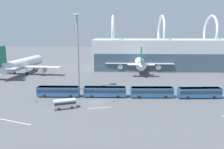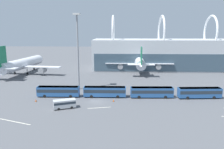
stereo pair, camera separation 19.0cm
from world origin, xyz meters
The scene contains 15 objects.
ground_plane centered at (0.00, 0.00, 0.00)m, with size 440.00×440.00×0.00m, color #515459.
terminal_building centered at (55.44, 58.93, 8.49)m, with size 126.01×23.82×29.11m.
airliner_at_gate_near centered at (-40.93, 40.09, 4.87)m, with size 40.20×38.15×14.61m.
airliner_at_gate_far centered at (16.74, 48.72, 5.27)m, with size 34.35×35.68×13.77m.
shuttle_bus_0 centered at (-12.72, 4.45, 1.97)m, with size 13.47×2.89×3.36m.
shuttle_bus_1 centered at (2.25, 4.68, 1.97)m, with size 13.46×2.85×3.36m.
shuttle_bus_2 centered at (17.23, 4.74, 1.97)m, with size 13.53×3.20×3.36m.
shuttle_bus_3 centered at (32.21, 4.72, 1.97)m, with size 13.59×3.64×3.36m.
service_van_foreground centered at (-8.01, -6.13, 1.44)m, with size 6.36×4.22×2.46m.
floodlight_mast centered at (-7.89, 14.05, 16.42)m, with size 2.32×2.32×26.82m.
lane_stripe_1 centered at (1.45, -5.28, 0.00)m, with size 6.43×0.25×0.01m, color silver.
lane_stripe_2 centered at (-17.55, -15.47, 0.00)m, with size 9.34×0.25×0.01m, color silver.
lane_stripe_4 centered at (22.77, 5.82, 0.00)m, with size 9.13×0.25×0.01m, color silver.
traffic_cone_0 centered at (-18.19, -0.71, 0.34)m, with size 0.58×0.58×0.71m.
traffic_cone_1 centered at (5.23, 0.30, 0.32)m, with size 0.59×0.59×0.66m.
Camera 2 is at (7.34, -62.57, 21.21)m, focal length 35.00 mm.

